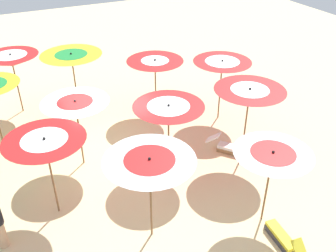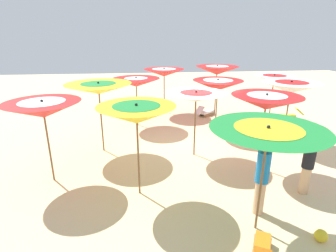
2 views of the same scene
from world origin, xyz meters
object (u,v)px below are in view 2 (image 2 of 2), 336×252
lounger_2 (205,112)px  beachgoer_1 (308,164)px  beach_umbrella_0 (43,109)px  beach_umbrella_7 (218,85)px  beach_umbrella_8 (291,87)px  beach_umbrella_1 (137,114)px  beach_umbrella_2 (267,139)px  beach_umbrella_5 (266,102)px  beach_umbrella_10 (217,70)px  lounger_0 (287,115)px  beach_umbrella_4 (196,97)px  beach_umbrella_6 (136,82)px  beach_umbrella_3 (99,89)px  beachgoer_0 (262,177)px  beach_ball (321,236)px  beach_umbrella_11 (274,79)px  beach_umbrella_9 (164,72)px

lounger_2 → beachgoer_1: 7.23m
beach_umbrella_0 → beach_umbrella_7: 6.83m
beach_umbrella_8 → lounger_2: beach_umbrella_8 is taller
beach_umbrella_1 → beach_umbrella_0: bearing=-20.6°
beach_umbrella_2 → beach_umbrella_5: bearing=-114.8°
beach_umbrella_1 → beach_umbrella_10: size_ratio=0.97×
beach_umbrella_1 → lounger_0: bearing=-141.7°
beach_umbrella_0 → lounger_2: 8.44m
beach_umbrella_10 → beach_umbrella_8: bearing=112.9°
beach_umbrella_0 → beach_umbrella_4: size_ratio=1.05×
beach_umbrella_2 → beach_umbrella_5: size_ratio=0.99×
beach_umbrella_6 → beach_umbrella_7: 3.56m
beach_umbrella_0 → beach_umbrella_5: beach_umbrella_5 is taller
beach_umbrella_1 → lounger_2: 7.76m
beach_umbrella_0 → beach_umbrella_5: (-6.21, -0.08, 0.01)m
beach_umbrella_10 → beachgoer_1: bearing=93.2°
beach_umbrella_0 → beach_umbrella_4: beach_umbrella_0 is taller
beach_umbrella_10 → beachgoer_1: size_ratio=1.57×
beach_umbrella_2 → beach_umbrella_3: bearing=-49.9°
beach_umbrella_2 → lounger_0: 8.99m
beach_umbrella_2 → beach_umbrella_6: 7.72m
beachgoer_0 → beach_ball: (-0.90, 1.02, -0.83)m
beach_umbrella_0 → beachgoer_0: (-5.26, 2.05, -1.18)m
beach_umbrella_2 → beach_ball: beach_umbrella_2 is taller
beach_umbrella_3 → beach_umbrella_6: 3.03m
beach_umbrella_5 → beach_umbrella_1: bearing=15.2°
beach_umbrella_11 → lounger_0: size_ratio=1.59×
beach_umbrella_11 → beach_ball: size_ratio=8.57×
beach_umbrella_1 → beach_umbrella_9: beach_umbrella_1 is taller
beach_umbrella_9 → beach_ball: 10.24m
beach_umbrella_6 → beach_umbrella_11: 6.46m
beach_umbrella_3 → beachgoer_0: (-4.07, 4.01, -1.32)m
beach_umbrella_8 → beach_umbrella_10: size_ratio=0.95×
lounger_0 → beach_ball: lounger_0 is taller
beach_umbrella_4 → beach_umbrella_6: size_ratio=1.02×
beach_umbrella_0 → beach_umbrella_11: 10.12m
beach_umbrella_4 → beach_umbrella_7: size_ratio=1.01×
beach_umbrella_1 → beach_umbrella_11: size_ratio=1.11×
beach_umbrella_3 → beach_umbrella_7: beach_umbrella_3 is taller
beach_umbrella_9 → beach_ball: bearing=103.4°
beach_umbrella_2 → beach_umbrella_6: bearing=-70.4°
beach_umbrella_8 → beachgoer_1: 3.87m
beach_umbrella_5 → beach_umbrella_11: 5.48m
beach_umbrella_1 → lounger_0: 9.50m
lounger_2 → beach_ball: lounger_2 is taller
beach_umbrella_1 → beach_umbrella_2: (-2.52, 1.62, -0.08)m
beach_umbrella_10 → beachgoer_1: 7.50m
beach_umbrella_10 → lounger_2: bearing=21.1°
beach_umbrella_4 → beachgoer_1: 3.80m
beach_umbrella_4 → beach_umbrella_10: (-2.02, -4.70, 0.22)m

